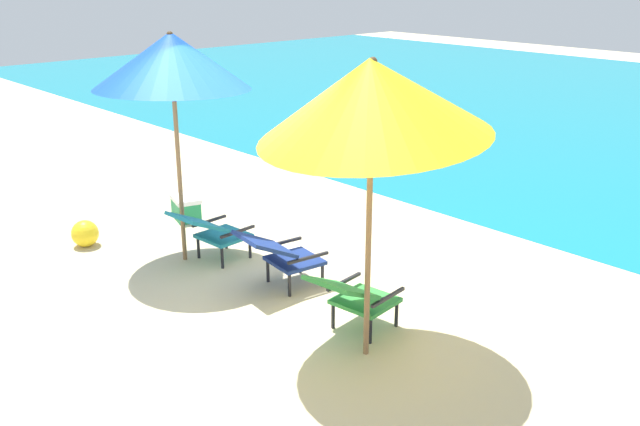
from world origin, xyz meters
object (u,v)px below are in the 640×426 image
Objects in this scene: lounge_chair_right at (354,295)px; cooler_box at (186,208)px; lounge_chair_center at (281,253)px; beach_umbrella_right at (372,98)px; lounge_chair_left at (211,230)px; beach_umbrella_left at (172,61)px; beach_ball at (85,233)px.

cooler_box is at bearing 171.28° from lounge_chair_right.
cooler_box is at bearing 170.24° from lounge_chair_center.
lounge_chair_left is at bearing 176.35° from beach_umbrella_right.
beach_umbrella_left is at bearing -146.26° from lounge_chair_left.
lounge_chair_center is 2.61m from cooler_box.
lounge_chair_center is 1.24m from lounge_chair_right.
lounge_chair_left is 3.25m from beach_umbrella_right.
beach_umbrella_left reaches higher than lounge_chair_left.
beach_umbrella_left reaches higher than beach_ball.
beach_umbrella_left is at bearing -166.23° from lounge_chair_center.
cooler_box is (-1.48, 0.58, -0.24)m from lounge_chair_left.
cooler_box is (-0.00, 1.45, -0.00)m from beach_ball.
lounge_chair_left is 1.61m from cooler_box.
beach_umbrella_left is 0.98× the size of beach_umbrella_right.
lounge_chair_left is 2.75× the size of beach_ball.
beach_umbrella_left is (-2.61, -0.20, 1.91)m from lounge_chair_right.
lounge_chair_left is 1.94m from beach_umbrella_left.
beach_ball is at bearing -170.35° from beach_umbrella_right.
lounge_chair_left is 1.09m from lounge_chair_center.
beach_umbrella_right is at bearing -27.59° from lounge_chair_right.
beach_umbrella_left is at bearing 29.61° from beach_ball.
beach_ball is (-3.79, -0.87, -0.24)m from lounge_chair_right.
lounge_chair_center is 0.36× the size of beach_umbrella_left.
beach_umbrella_left is at bearing -33.21° from cooler_box.
beach_umbrella_right is (0.32, -0.17, 1.89)m from lounge_chair_right.
lounge_chair_right is at bearing -6.54° from lounge_chair_center.
lounge_chair_center is at bearing 173.46° from lounge_chair_right.
lounge_chair_right is at bearing 152.41° from beach_umbrella_right.
beach_umbrella_left is at bearing -175.70° from lounge_chair_right.
lounge_chair_center is 1.01× the size of lounge_chair_right.
lounge_chair_right is 3.90m from beach_ball.
beach_umbrella_right is at bearing -10.34° from cooler_box.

